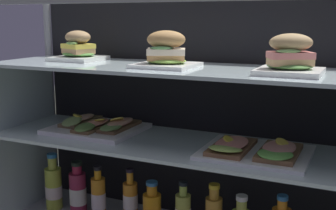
# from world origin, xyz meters

# --- Properties ---
(case_frame) EXTENTS (1.39, 0.44, 0.91)m
(case_frame) POSITION_xyz_m (0.00, 0.13, 0.50)
(case_frame) COLOR gray
(case_frame) RESTS_ON ground
(riser_lower_tier) EXTENTS (1.33, 0.37, 0.35)m
(riser_lower_tier) POSITION_xyz_m (0.00, 0.00, 0.22)
(riser_lower_tier) COLOR silver
(riser_lower_tier) RESTS_ON case_base_deck
(shelf_lower_glass) EXTENTS (1.35, 0.39, 0.01)m
(shelf_lower_glass) POSITION_xyz_m (0.00, 0.00, 0.40)
(shelf_lower_glass) COLOR silver
(shelf_lower_glass) RESTS_ON riser_lower_tier
(riser_upper_tier) EXTENTS (1.33, 0.37, 0.26)m
(riser_upper_tier) POSITION_xyz_m (0.00, 0.00, 0.54)
(riser_upper_tier) COLOR silver
(riser_upper_tier) RESTS_ON shelf_lower_glass
(shelf_upper_glass) EXTENTS (1.35, 0.39, 0.01)m
(shelf_upper_glass) POSITION_xyz_m (0.00, 0.00, 0.67)
(shelf_upper_glass) COLOR silver
(shelf_upper_glass) RESTS_ON riser_upper_tier
(plated_roll_sandwich_right_of_center) EXTENTS (0.18, 0.18, 0.12)m
(plated_roll_sandwich_right_of_center) POSITION_xyz_m (-0.41, 0.05, 0.72)
(plated_roll_sandwich_right_of_center) COLOR white
(plated_roll_sandwich_right_of_center) RESTS_ON shelf_upper_glass
(plated_roll_sandwich_far_right) EXTENTS (0.20, 0.20, 0.12)m
(plated_roll_sandwich_far_right) POSITION_xyz_m (-0.00, -0.01, 0.72)
(plated_roll_sandwich_far_right) COLOR white
(plated_roll_sandwich_far_right) RESTS_ON shelf_upper_glass
(plated_roll_sandwich_far_left) EXTENTS (0.19, 0.19, 0.12)m
(plated_roll_sandwich_far_left) POSITION_xyz_m (0.41, -0.04, 0.72)
(plated_roll_sandwich_far_left) COLOR white
(plated_roll_sandwich_far_left) RESTS_ON shelf_upper_glass
(open_sandwich_tray_left_of_center) EXTENTS (0.34, 0.29, 0.06)m
(open_sandwich_tray_left_of_center) POSITION_xyz_m (-0.32, 0.02, 0.43)
(open_sandwich_tray_left_of_center) COLOR white
(open_sandwich_tray_left_of_center) RESTS_ON shelf_lower_glass
(open_sandwich_tray_right_of_center) EXTENTS (0.34, 0.29, 0.06)m
(open_sandwich_tray_right_of_center) POSITION_xyz_m (0.32, -0.02, 0.43)
(open_sandwich_tray_right_of_center) COLOR white
(open_sandwich_tray_right_of_center) RESTS_ON shelf_lower_glass
(juice_bottle_front_second) EXTENTS (0.07, 0.07, 0.24)m
(juice_bottle_front_second) POSITION_xyz_m (-0.55, 0.03, 0.14)
(juice_bottle_front_second) COLOR #BFD143
(juice_bottle_front_second) RESTS_ON case_base_deck
(juice_bottle_front_left_end) EXTENTS (0.07, 0.07, 0.22)m
(juice_bottle_front_left_end) POSITION_xyz_m (-0.43, 0.03, 0.13)
(juice_bottle_front_left_end) COLOR #942847
(juice_bottle_front_left_end) RESTS_ON case_base_deck
(juice_bottle_front_fourth) EXTENTS (0.06, 0.06, 0.22)m
(juice_bottle_front_fourth) POSITION_xyz_m (-0.32, 0.03, 0.13)
(juice_bottle_front_fourth) COLOR orange
(juice_bottle_front_fourth) RESTS_ON case_base_deck
(juice_bottle_near_post) EXTENTS (0.06, 0.06, 0.22)m
(juice_bottle_near_post) POSITION_xyz_m (-0.19, 0.05, 0.13)
(juice_bottle_near_post) COLOR orange
(juice_bottle_near_post) RESTS_ON case_base_deck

